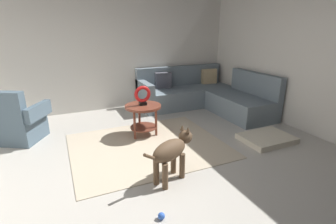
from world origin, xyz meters
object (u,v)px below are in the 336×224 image
dog_toy_ball (161,216)px  sectional_couch (204,96)px  dog (172,151)px  armchair (18,123)px  side_table (143,112)px  dog_bed_mat (267,138)px  torus_sculpture (143,95)px

dog_toy_ball → sectional_couch: bearing=51.9°
sectional_couch → dog: bearing=-129.3°
sectional_couch → armchair: same height
side_table → dog_toy_ball: bearing=-104.2°
armchair → dog_bed_mat: armchair is taller
side_table → dog_bed_mat: 2.07m
dog_toy_ball → dog: bearing=56.7°
dog_bed_mat → sectional_couch: bearing=89.8°
torus_sculpture → dog_toy_ball: size_ratio=4.63×
side_table → dog: 1.40m
side_table → dog_bed_mat: size_ratio=0.75×
sectional_couch → dog_bed_mat: sectional_couch is taller
armchair → side_table: bearing=12.3°
side_table → dog: bearing=-95.0°
armchair → side_table: armchair is taller
torus_sculpture → dog_toy_ball: torus_sculpture is taller
armchair → dog: size_ratio=1.25×
dog_bed_mat → dog: size_ratio=1.01×
armchair → dog_toy_ball: size_ratio=14.09×
armchair → side_table: size_ratio=1.65×
dog_bed_mat → dog_toy_ball: dog_bed_mat is taller
armchair → dog: bearing=-18.5°
side_table → dog_toy_ball: (-0.50, -1.98, -0.38)m
armchair → dog_toy_ball: armchair is taller
side_table → dog: (-0.12, -1.40, -0.04)m
torus_sculpture → dog_bed_mat: (1.75, -1.04, -0.67)m
torus_sculpture → side_table: bearing=97.1°
dog → dog_toy_ball: bearing=-57.9°
side_table → torus_sculpture: 0.29m
sectional_couch → dog: size_ratio=2.84×
side_table → torus_sculpture: torus_sculpture is taller
dog_bed_mat → dog_toy_ball: 2.44m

